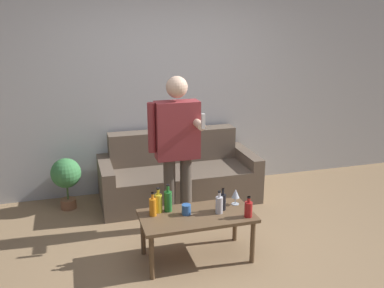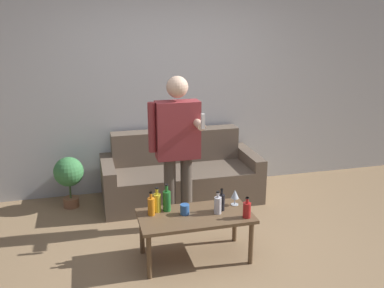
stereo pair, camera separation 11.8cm
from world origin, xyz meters
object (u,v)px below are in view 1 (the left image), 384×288
object	(u,v)px
couch	(178,176)
bottle_orange	(248,209)
coffee_table	(197,220)
person_standing_front	(177,143)

from	to	relation	value
couch	bottle_orange	world-z (taller)	couch
coffee_table	bottle_orange	xyz separation A→B (m)	(0.42, -0.17, 0.13)
couch	bottle_orange	xyz separation A→B (m)	(0.24, -1.53, 0.23)
coffee_table	bottle_orange	distance (m)	0.47
coffee_table	person_standing_front	world-z (taller)	person_standing_front
couch	coffee_table	distance (m)	1.38
couch	bottle_orange	distance (m)	1.57
bottle_orange	person_standing_front	xyz separation A→B (m)	(-0.44, 0.78, 0.42)
couch	coffee_table	size ratio (longest dim) A/B	1.83
bottle_orange	coffee_table	bearing A→B (deg)	158.41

